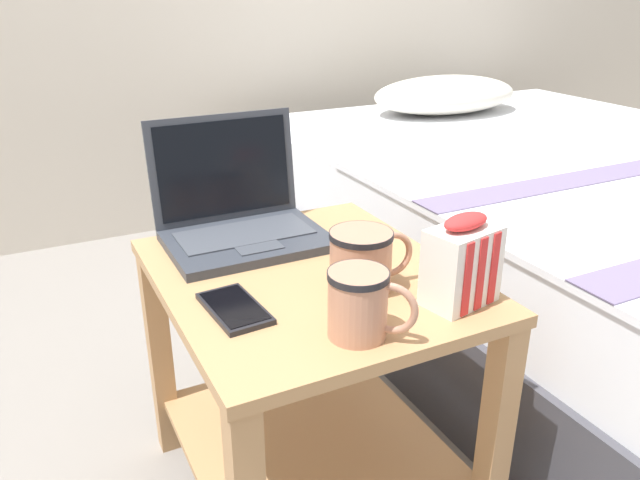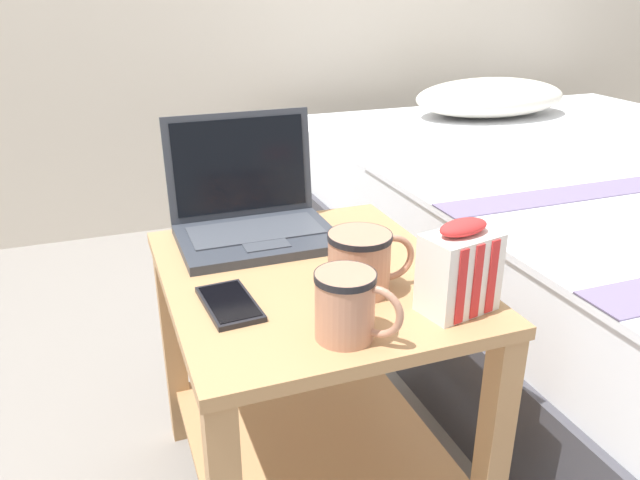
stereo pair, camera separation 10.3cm
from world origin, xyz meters
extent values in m
cube|color=#3F3F47|center=(1.12, 0.32, 0.14)|extent=(1.54, 2.10, 0.28)
cube|color=white|center=(1.12, 0.32, 0.39)|extent=(1.50, 2.06, 0.21)
ellipsoid|color=silver|center=(1.12, 1.09, 0.56)|extent=(0.61, 0.36, 0.14)
cube|color=tan|center=(0.00, 0.00, 0.49)|extent=(0.51, 0.59, 0.02)
cube|color=tan|center=(0.00, 0.00, 0.13)|extent=(0.47, 0.55, 0.02)
cube|color=tan|center=(0.23, -0.27, 0.24)|extent=(0.04, 0.04, 0.48)
cube|color=tan|center=(-0.23, 0.27, 0.24)|extent=(0.04, 0.04, 0.48)
cube|color=tan|center=(0.23, 0.27, 0.24)|extent=(0.04, 0.04, 0.48)
cube|color=#333842|center=(-0.05, 0.17, 0.51)|extent=(0.30, 0.22, 0.02)
cube|color=#424751|center=(-0.05, 0.18, 0.52)|extent=(0.26, 0.12, 0.00)
cube|color=#424751|center=(-0.05, 0.11, 0.52)|extent=(0.09, 0.05, 0.00)
cube|color=#333842|center=(-0.05, 0.29, 0.63)|extent=(0.30, 0.04, 0.21)
cube|color=black|center=(-0.05, 0.28, 0.63)|extent=(0.27, 0.03, 0.19)
cube|color=black|center=(-0.03, 0.30, 0.65)|extent=(0.02, 0.00, 0.02)
cube|color=blue|center=(-0.09, 0.30, 0.63)|extent=(0.03, 0.01, 0.05)
cube|color=blue|center=(-0.14, 0.29, 0.59)|extent=(0.05, 0.01, 0.04)
cube|color=black|center=(0.01, 0.30, 0.63)|extent=(0.03, 0.01, 0.03)
cylinder|color=tan|center=(0.05, -0.09, 0.55)|extent=(0.10, 0.10, 0.10)
cylinder|color=black|center=(0.05, -0.09, 0.60)|extent=(0.11, 0.11, 0.01)
cylinder|color=black|center=(0.05, -0.09, 0.59)|extent=(0.09, 0.09, 0.01)
torus|color=tan|center=(0.11, -0.10, 0.55)|extent=(0.08, 0.02, 0.08)
cylinder|color=tan|center=(-0.03, -0.22, 0.55)|extent=(0.09, 0.09, 0.10)
cylinder|color=black|center=(-0.03, -0.22, 0.60)|extent=(0.09, 0.09, 0.01)
cylinder|color=black|center=(-0.03, -0.22, 0.59)|extent=(0.08, 0.08, 0.01)
torus|color=tan|center=(0.01, -0.25, 0.55)|extent=(0.06, 0.07, 0.08)
cube|color=white|center=(0.17, -0.20, 0.56)|extent=(0.13, 0.10, 0.13)
cube|color=red|center=(0.15, -0.25, 0.56)|extent=(0.02, 0.01, 0.12)
cube|color=red|center=(0.18, -0.24, 0.56)|extent=(0.02, 0.01, 0.12)
cube|color=red|center=(0.21, -0.23, 0.56)|extent=(0.02, 0.01, 0.12)
ellipsoid|color=red|center=(0.17, -0.20, 0.64)|extent=(0.09, 0.06, 0.02)
cube|color=black|center=(-0.16, -0.07, 0.50)|extent=(0.09, 0.15, 0.01)
cube|color=black|center=(-0.16, -0.07, 0.51)|extent=(0.08, 0.13, 0.00)
camera|label=1|loc=(-0.43, -0.90, 0.98)|focal=35.00mm
camera|label=2|loc=(-0.33, -0.94, 0.98)|focal=35.00mm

